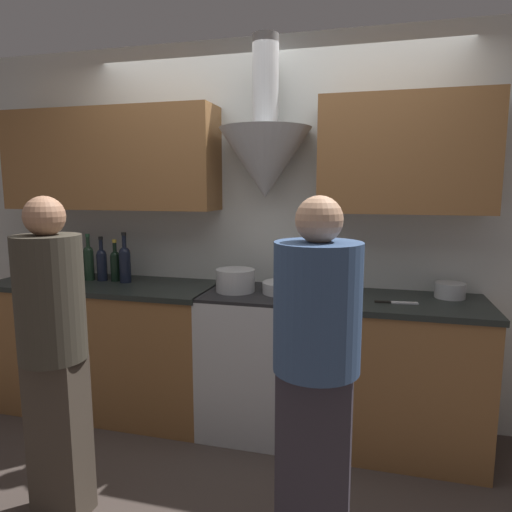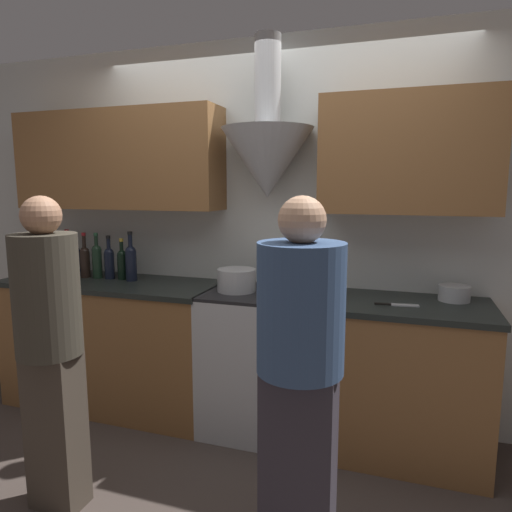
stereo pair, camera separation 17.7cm
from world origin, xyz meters
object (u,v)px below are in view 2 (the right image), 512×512
object	(u,v)px
mixing_bowl	(285,288)
wine_bottle_3	(68,257)
wine_bottle_7	(109,261)
stock_pot	(237,280)
wine_bottle_0	(37,258)
person_foreground_right	(300,375)
wine_bottle_1	(46,257)
wine_bottle_8	(122,263)
orange_fruit	(337,290)
saucepan	(454,293)
wine_bottle_4	(77,260)
wine_bottle_5	(85,260)
wine_bottle_6	(97,259)
stove_range	(261,360)
wine_bottle_9	(131,261)
person_foreground_left	(50,341)
wine_bottle_2	(57,258)

from	to	relation	value
mixing_bowl	wine_bottle_3	bearing A→B (deg)	177.92
wine_bottle_7	stock_pot	xyz separation A→B (m)	(1.04, -0.09, -0.06)
wine_bottle_0	person_foreground_right	distance (m)	2.61
wine_bottle_1	mixing_bowl	xyz separation A→B (m)	(1.93, -0.05, -0.10)
wine_bottle_0	wine_bottle_1	bearing A→B (deg)	5.87
wine_bottle_0	wine_bottle_3	size ratio (longest dim) A/B	0.91
wine_bottle_7	person_foreground_right	xyz separation A→B (m)	(1.69, -1.11, -0.20)
wine_bottle_1	wine_bottle_8	xyz separation A→B (m)	(0.68, 0.01, -0.01)
wine_bottle_1	wine_bottle_8	distance (m)	0.68
stock_pot	orange_fruit	size ratio (longest dim) A/B	3.00
wine_bottle_7	orange_fruit	size ratio (longest dim) A/B	3.81
wine_bottle_1	saucepan	bearing A→B (deg)	1.58
mixing_bowl	wine_bottle_0	bearing A→B (deg)	178.71
wine_bottle_4	stock_pot	distance (m)	1.33
wine_bottle_5	person_foreground_right	bearing A→B (deg)	-29.95
wine_bottle_6	orange_fruit	world-z (taller)	wine_bottle_6
wine_bottle_6	stock_pot	size ratio (longest dim) A/B	1.34
stove_range	person_foreground_right	world-z (taller)	person_foreground_right
wine_bottle_6	wine_bottle_9	world-z (taller)	wine_bottle_9
stove_range	person_foreground_right	size ratio (longest dim) A/B	0.59
wine_bottle_5	person_foreground_right	distance (m)	2.20
saucepan	wine_bottle_0	bearing A→B (deg)	-178.30
wine_bottle_1	wine_bottle_9	xyz separation A→B (m)	(0.77, -0.02, 0.01)
stove_range	person_foreground_left	world-z (taller)	person_foreground_left
person_foreground_left	wine_bottle_0	bearing A→B (deg)	135.51
stock_pot	wine_bottle_3	bearing A→B (deg)	176.12
wine_bottle_5	saucepan	bearing A→B (deg)	2.16
wine_bottle_9	wine_bottle_2	bearing A→B (deg)	179.01
wine_bottle_8	wine_bottle_0	bearing A→B (deg)	-178.47
wine_bottle_7	wine_bottle_9	size ratio (longest dim) A/B	0.89
stock_pot	saucepan	bearing A→B (deg)	7.25
wine_bottle_5	mixing_bowl	world-z (taller)	wine_bottle_5
wine_bottle_9	stock_pot	xyz separation A→B (m)	(0.84, -0.07, -0.07)
wine_bottle_5	person_foreground_left	size ratio (longest dim) A/B	0.21
wine_bottle_7	wine_bottle_4	bearing A→B (deg)	-178.96
wine_bottle_3	wine_bottle_6	xyz separation A→B (m)	(0.27, -0.01, -0.00)
wine_bottle_6	person_foreground_left	world-z (taller)	person_foreground_left
wine_bottle_4	orange_fruit	bearing A→B (deg)	-1.29
mixing_bowl	wine_bottle_4	bearing A→B (deg)	178.24
person_foreground_left	person_foreground_right	bearing A→B (deg)	-0.14
person_foreground_left	person_foreground_right	size ratio (longest dim) A/B	0.99
wine_bottle_8	person_foreground_left	bearing A→B (deg)	-72.60
wine_bottle_8	orange_fruit	bearing A→B (deg)	-2.16
wine_bottle_4	wine_bottle_6	bearing A→B (deg)	-0.80
wine_bottle_5	orange_fruit	size ratio (longest dim) A/B	4.01
wine_bottle_9	orange_fruit	xyz separation A→B (m)	(1.49, -0.03, -0.10)
wine_bottle_4	person_foreground_left	size ratio (longest dim) A/B	0.20
wine_bottle_4	wine_bottle_6	distance (m)	0.19
wine_bottle_4	orange_fruit	world-z (taller)	wine_bottle_4
person_foreground_right	wine_bottle_3	bearing A→B (deg)	151.64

